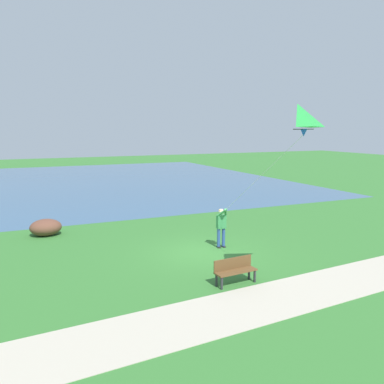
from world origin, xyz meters
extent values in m
plane|color=#33702D|center=(0.00, 0.00, 0.00)|extent=(120.00, 120.00, 0.00)
cube|color=#385B7F|center=(25.32, 4.00, 0.00)|extent=(36.00, 44.00, 0.01)
cube|color=#B7AD99|center=(-5.37, 2.00, 0.01)|extent=(4.95, 32.09, 0.02)
cube|color=#232328|center=(0.34, -1.09, 0.03)|extent=(0.24, 0.12, 0.06)
cylinder|color=#2D4C8E|center=(0.36, -1.09, 0.45)|extent=(0.14, 0.14, 0.82)
cube|color=#232328|center=(0.35, -0.85, 0.03)|extent=(0.24, 0.12, 0.06)
cylinder|color=#2D4C8E|center=(0.37, -0.85, 0.45)|extent=(0.14, 0.14, 0.82)
cube|color=#38894C|center=(0.37, -0.97, 1.16)|extent=(0.23, 0.41, 0.60)
sphere|color=beige|center=(0.37, -0.97, 1.62)|extent=(0.22, 0.22, 0.22)
ellipsoid|color=tan|center=(0.38, -0.97, 1.66)|extent=(0.23, 0.23, 0.13)
cylinder|color=#38894C|center=(0.15, -1.05, 1.61)|extent=(0.52, 0.36, 0.43)
cylinder|color=#38894C|center=(0.15, -0.88, 1.61)|extent=(0.54, 0.33, 0.43)
sphere|color=beige|center=(-0.01, -0.96, 1.74)|extent=(0.10, 0.10, 0.10)
pyramid|color=green|center=(-4.88, -0.68, 5.51)|extent=(1.16, 1.61, 0.73)
cone|color=blue|center=(-5.09, -0.78, 5.06)|extent=(0.27, 0.27, 0.22)
cylinder|color=black|center=(-5.09, -0.78, 5.17)|extent=(0.68, 1.31, 0.02)
cylinder|color=silver|center=(-2.55, -0.87, 3.38)|extent=(5.09, 0.19, 3.28)
cube|color=brown|center=(-3.65, 0.63, 0.45)|extent=(0.56, 1.53, 0.05)
cube|color=brown|center=(-3.46, 0.65, 0.68)|extent=(0.16, 1.50, 0.40)
cube|color=#2D2D33|center=(-3.76, -0.05, 0.23)|extent=(0.06, 0.06, 0.45)
cube|color=#2D2D33|center=(-3.44, -0.02, 0.23)|extent=(0.06, 0.06, 0.45)
cube|color=#2D2D33|center=(-3.86, 1.29, 0.23)|extent=(0.06, 0.06, 0.45)
cube|color=#2D2D33|center=(-3.55, 1.31, 0.23)|extent=(0.06, 0.06, 0.45)
ellipsoid|color=brown|center=(5.70, 5.87, 0.41)|extent=(1.28, 1.51, 0.81)
camera|label=1|loc=(-15.05, 7.41, 5.21)|focal=38.41mm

